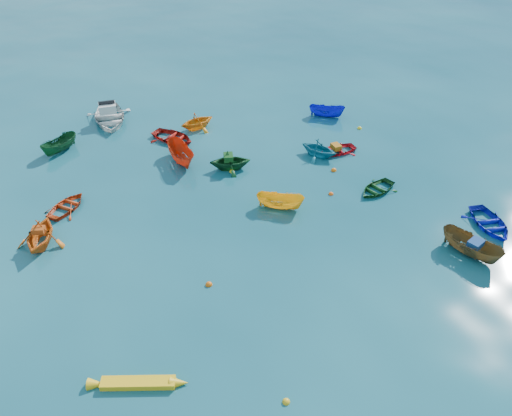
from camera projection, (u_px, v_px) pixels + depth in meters
ground at (313, 265)px, 24.29m from camera, size 160.00×160.00×0.00m
sampan_brown_mid at (469, 254)px, 24.94m from camera, size 1.65×3.32×1.23m
dinghy_blue_se at (489, 226)px, 26.75m from camera, size 3.22×3.68×0.64m
dinghy_orange_w at (43, 244)px, 25.58m from camera, size 3.55×3.68×1.49m
sampan_yellow_mid at (280, 208)px, 28.08m from camera, size 2.64×2.65×1.05m
dinghy_green_e at (376, 191)px, 29.43m from camera, size 2.78×2.16×0.53m
dinghy_cyan_se at (318, 156)px, 32.70m from camera, size 2.88×3.06×1.28m
dinghy_red_nw at (68, 208)px, 28.04m from camera, size 3.19×2.97×0.54m
sampan_orange_n at (182, 162)px, 32.07m from camera, size 1.73×3.48×1.29m
dinghy_green_n at (230, 169)px, 31.42m from camera, size 3.24×3.08×1.33m
dinghy_red_ne at (337, 152)px, 33.08m from camera, size 2.91×2.32×0.54m
sampan_blue_far at (326, 116)px, 37.34m from camera, size 2.55×2.59×1.02m
dinghy_red_far at (173, 140)px, 34.41m from camera, size 3.43×3.86×0.66m
dinghy_orange_far at (198, 128)px, 35.82m from camera, size 2.57×2.23×1.33m
sampan_green_far at (61, 151)px, 33.18m from camera, size 3.00×2.19×1.09m
kayak_yellow at (139, 385)px, 18.98m from camera, size 3.24×2.32×0.35m
motorboat_white at (110, 122)px, 36.64m from camera, size 4.47×5.34×1.55m
tarp_blue_a at (476, 244)px, 24.37m from camera, size 0.82×0.67×0.36m
tarp_orange_a at (39, 230)px, 25.09m from camera, size 0.76×0.71×0.29m
tarp_green_b at (228, 157)px, 30.90m from camera, size 0.84×0.93×0.36m
tarp_orange_b at (336, 147)px, 32.79m from camera, size 0.63×0.77×0.33m
buoy_ye_a at (286, 402)px, 18.40m from camera, size 0.30×0.30×0.30m
buoy_or_b at (331, 194)px, 29.16m from camera, size 0.30×0.30×0.30m
buoy_or_c at (209, 285)px, 23.23m from camera, size 0.33×0.33×0.33m
buoy_ye_c at (232, 172)px, 31.12m from camera, size 0.32×0.32×0.32m
buoy_or_d at (334, 171)px, 31.23m from camera, size 0.35×0.35×0.35m
buoy_or_e at (188, 124)px, 36.37m from camera, size 0.36×0.36×0.36m
buoy_ye_e at (359, 129)px, 35.77m from camera, size 0.32×0.32×0.32m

